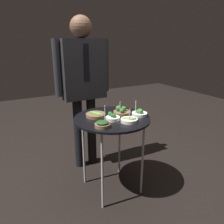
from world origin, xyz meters
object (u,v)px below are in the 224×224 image
object	(u,v)px
bowl_broccoli_front_center	(122,111)
bowl_spinach_mid_right	(103,124)
bowl_broccoli_near_rim	(139,113)
waiter_figure	(83,77)
bowl_broccoli_back_right	(113,118)
bowl_asparagus_front_left	(129,120)
bowl_asparagus_far_rim	(96,115)
serving_cart	(112,123)

from	to	relation	value
bowl_broccoli_front_center	bowl_spinach_mid_right	bearing A→B (deg)	-146.12
bowl_broccoli_near_rim	waiter_figure	world-z (taller)	waiter_figure
waiter_figure	bowl_spinach_mid_right	bearing A→B (deg)	-100.11
bowl_broccoli_back_right	waiter_figure	bearing A→B (deg)	92.37
bowl_spinach_mid_right	bowl_broccoli_near_rim	world-z (taller)	bowl_spinach_mid_right
bowl_broccoli_front_center	waiter_figure	bearing A→B (deg)	109.53
bowl_broccoli_back_right	waiter_figure	size ratio (longest dim) A/B	0.08
bowl_spinach_mid_right	bowl_asparagus_front_left	bearing A→B (deg)	-1.30
bowl_broccoli_front_center	waiter_figure	world-z (taller)	waiter_figure
bowl_broccoli_front_center	bowl_asparagus_far_rim	bearing A→B (deg)	167.22
bowl_asparagus_front_left	waiter_figure	distance (m)	0.75
bowl_asparagus_front_left	bowl_broccoli_near_rim	xyz separation A→B (m)	(0.17, 0.09, 0.01)
bowl_asparagus_far_rim	bowl_broccoli_near_rim	size ratio (longest dim) A/B	1.25
bowl_broccoli_back_right	bowl_broccoli_front_center	distance (m)	0.18
bowl_asparagus_front_left	bowl_broccoli_near_rim	distance (m)	0.19
bowl_broccoli_front_center	bowl_broccoli_near_rim	xyz separation A→B (m)	(0.11, -0.12, -0.00)
bowl_broccoli_near_rim	serving_cart	bearing A→B (deg)	161.86
bowl_spinach_mid_right	serving_cart	bearing A→B (deg)	42.73
bowl_broccoli_back_right	bowl_broccoli_front_center	xyz separation A→B (m)	(0.15, 0.10, 0.00)
bowl_broccoli_back_right	bowl_broccoli_near_rim	world-z (taller)	bowl_broccoli_near_rim
bowl_broccoli_back_right	waiter_figure	distance (m)	0.64
waiter_figure	bowl_broccoli_back_right	bearing A→B (deg)	-87.63
bowl_asparagus_front_left	bowl_broccoli_front_center	size ratio (longest dim) A/B	0.88
bowl_broccoli_back_right	bowl_asparagus_far_rim	xyz separation A→B (m)	(-0.09, 0.15, -0.01)
bowl_asparagus_far_rim	bowl_broccoli_near_rim	world-z (taller)	bowl_broccoli_near_rim
bowl_asparagus_far_rim	bowl_asparagus_front_left	distance (m)	0.32
bowl_broccoli_front_center	waiter_figure	size ratio (longest dim) A/B	0.10
serving_cart	bowl_broccoli_near_rim	distance (m)	0.26
serving_cart	waiter_figure	size ratio (longest dim) A/B	0.45
bowl_spinach_mid_right	bowl_broccoli_near_rim	bearing A→B (deg)	11.20
serving_cart	bowl_broccoli_back_right	distance (m)	0.10
waiter_figure	bowl_asparagus_far_rim	bearing A→B (deg)	-98.21
bowl_asparagus_far_rim	waiter_figure	xyz separation A→B (m)	(0.06, 0.43, 0.27)
bowl_broccoli_front_center	bowl_broccoli_near_rim	bearing A→B (deg)	-45.61
bowl_broccoli_back_right	bowl_asparagus_front_left	distance (m)	0.14
bowl_broccoli_back_right	bowl_broccoli_front_center	bearing A→B (deg)	32.92
bowl_asparagus_far_rim	bowl_spinach_mid_right	distance (m)	0.26
bowl_spinach_mid_right	waiter_figure	size ratio (longest dim) A/B	0.11
bowl_broccoli_back_right	bowl_asparagus_front_left	world-z (taller)	bowl_asparagus_front_left
bowl_broccoli_near_rim	waiter_figure	bearing A→B (deg)	115.44
serving_cart	waiter_figure	bearing A→B (deg)	95.41
serving_cart	bowl_asparagus_far_rim	bearing A→B (deg)	140.54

